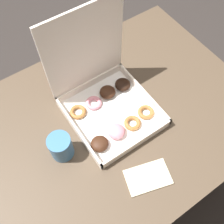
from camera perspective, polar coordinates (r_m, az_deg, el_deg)
name	(u,v)px	position (r m, az deg, el deg)	size (l,w,h in m)	color
ground_plane	(106,182)	(1.70, -1.41, -14.91)	(8.00, 8.00, 0.00)	#2D2826
dining_table	(102,137)	(1.07, -2.18, -5.53)	(1.20, 0.81, 0.77)	#4C3D2D
donut_box	(104,93)	(0.95, -1.83, 4.14)	(0.30, 0.33, 0.37)	white
coffee_mug	(61,146)	(0.90, -11.09, -7.38)	(0.08, 0.08, 0.10)	teal
paper_napkin	(148,177)	(0.90, 7.81, -13.86)	(0.17, 0.13, 0.01)	beige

